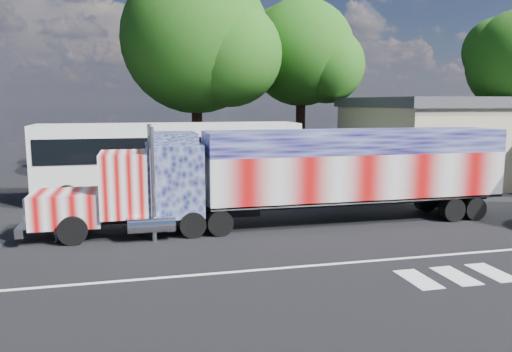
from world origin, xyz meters
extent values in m
plane|color=black|center=(0.00, 0.00, 0.00)|extent=(100.00, 100.00, 0.00)
cube|color=silver|center=(0.00, -3.00, 0.01)|extent=(30.00, 0.15, 0.01)
cube|color=silver|center=(2.80, -4.80, 0.01)|extent=(0.70, 1.60, 0.01)
cube|color=silver|center=(4.00, -4.80, 0.01)|extent=(0.70, 1.60, 0.01)
cube|color=silver|center=(5.20, -4.80, 0.01)|extent=(0.70, 1.60, 0.01)
cube|color=black|center=(-4.33, 2.11, 0.65)|extent=(8.32, 0.92, 0.28)
cube|color=#DC7B7B|center=(-7.29, 2.11, 1.11)|extent=(2.40, 2.03, 1.20)
cube|color=silver|center=(-8.53, 2.11, 1.11)|extent=(0.11, 1.76, 1.07)
cube|color=silver|center=(-8.72, 2.11, 0.51)|extent=(0.28, 2.31, 0.33)
cube|color=#DC7B7B|center=(-5.25, 2.11, 1.94)|extent=(1.66, 2.31, 2.31)
cube|color=black|center=(-6.04, 2.11, 2.36)|extent=(0.06, 1.94, 0.83)
cube|color=#4B5382|center=(-3.40, 2.11, 2.03)|extent=(2.03, 2.31, 2.68)
cube|color=#4B5382|center=(-3.40, 2.11, 3.56)|extent=(1.66, 2.22, 0.46)
cylinder|color=silver|center=(-4.23, 3.33, 2.03)|extent=(0.18, 0.18, 4.07)
cylinder|color=silver|center=(-4.23, 0.89, 2.03)|extent=(0.18, 0.18, 4.07)
cylinder|color=silver|center=(-4.33, 3.32, 0.60)|extent=(1.66, 0.61, 0.61)
cylinder|color=silver|center=(-4.33, 0.91, 0.60)|extent=(1.66, 0.61, 0.61)
cylinder|color=black|center=(-7.01, 1.10, 0.51)|extent=(1.02, 0.32, 1.02)
cylinder|color=black|center=(-7.01, 3.13, 0.51)|extent=(1.02, 0.32, 1.02)
cylinder|color=black|center=(-2.85, 1.14, 0.48)|extent=(0.96, 0.51, 0.96)
cylinder|color=black|center=(-2.85, 3.08, 0.48)|extent=(0.96, 0.51, 0.96)
cylinder|color=black|center=(-1.83, 1.14, 0.48)|extent=(0.96, 0.51, 0.96)
cylinder|color=black|center=(-1.83, 3.08, 0.48)|extent=(0.96, 0.51, 0.96)
cube|color=black|center=(4.00, 2.11, 0.88)|extent=(12.02, 1.02, 0.28)
cube|color=#D37575|center=(4.00, 2.11, 1.94)|extent=(12.39, 2.40, 1.85)
cube|color=#494A8C|center=(4.00, 2.11, 3.33)|extent=(12.39, 2.40, 0.92)
cube|color=silver|center=(4.00, 2.11, 1.02)|extent=(12.39, 2.40, 0.11)
cube|color=silver|center=(10.21, 2.11, 2.40)|extent=(0.04, 2.31, 2.68)
cylinder|color=black|center=(7.97, 1.14, 0.48)|extent=(0.96, 0.51, 0.96)
cylinder|color=black|center=(7.97, 3.08, 0.48)|extent=(0.96, 0.51, 0.96)
cylinder|color=black|center=(8.99, 1.14, 0.48)|extent=(0.96, 0.51, 0.96)
cylinder|color=black|center=(8.99, 3.08, 0.48)|extent=(0.96, 0.51, 0.96)
cube|color=white|center=(-3.05, 9.00, 1.92)|extent=(13.15, 2.85, 3.84)
cube|color=black|center=(-3.05, 9.00, 2.63)|extent=(12.71, 2.92, 1.21)
cube|color=black|center=(-3.05, 9.00, 0.49)|extent=(13.15, 2.85, 0.27)
cube|color=black|center=(-9.63, 9.00, 2.08)|extent=(0.07, 2.52, 1.53)
cylinder|color=black|center=(-7.98, 7.63, 0.55)|extent=(1.10, 0.33, 1.10)
cylinder|color=black|center=(-7.98, 10.37, 0.55)|extent=(1.10, 0.33, 1.10)
cylinder|color=black|center=(0.24, 7.63, 0.55)|extent=(1.10, 0.33, 1.10)
cylinder|color=black|center=(0.24, 10.37, 0.55)|extent=(1.10, 0.33, 1.10)
cylinder|color=black|center=(1.22, 7.63, 0.55)|extent=(1.10, 0.33, 1.10)
cylinder|color=black|center=(1.22, 10.37, 0.55)|extent=(1.10, 0.33, 1.10)
cube|color=#1E5926|center=(12.00, 5.96, 2.40)|extent=(1.60, 0.08, 1.20)
imported|color=slate|center=(-7.52, 1.50, 0.75)|extent=(0.62, 0.50, 1.49)
cylinder|color=black|center=(-0.75, 16.74, 3.60)|extent=(0.70, 0.70, 7.19)
sphere|color=#235C15|center=(-0.75, 16.74, 8.99)|extent=(9.67, 9.67, 9.67)
sphere|color=#235C15|center=(1.18, 15.29, 7.96)|extent=(6.77, 6.77, 6.77)
sphere|color=#235C15|center=(-2.20, 18.19, 10.02)|extent=(6.29, 6.29, 6.29)
cylinder|color=black|center=(7.24, 18.85, 3.40)|extent=(0.70, 0.70, 6.80)
sphere|color=#235C15|center=(7.24, 18.85, 8.50)|extent=(7.77, 7.77, 7.77)
sphere|color=#235C15|center=(8.79, 17.69, 7.53)|extent=(5.44, 5.44, 5.44)
sphere|color=#235C15|center=(6.07, 20.02, 9.47)|extent=(5.05, 5.05, 5.05)
sphere|color=#235C15|center=(23.22, 18.07, 8.90)|extent=(5.27, 5.27, 5.27)
camera|label=1|loc=(-4.75, -16.75, 4.93)|focal=35.00mm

